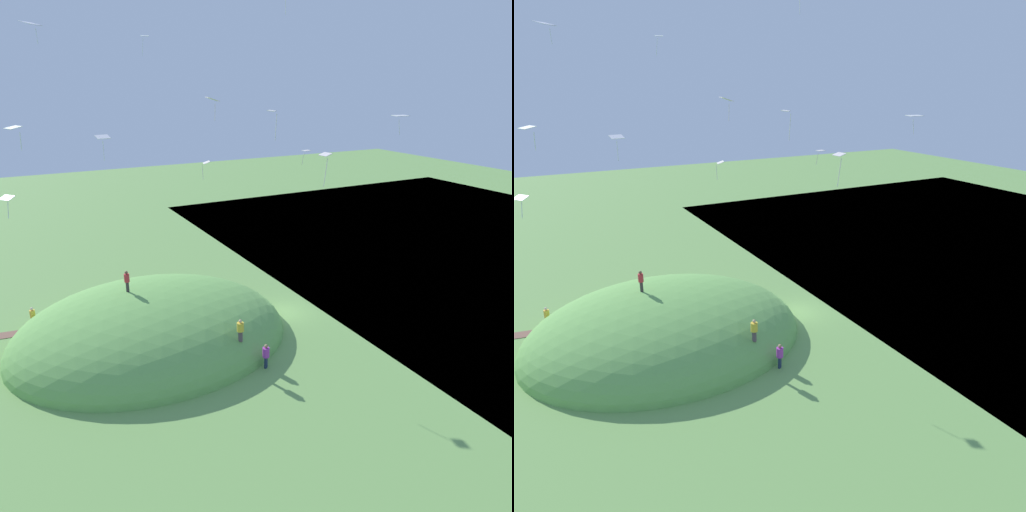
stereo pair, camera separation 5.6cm
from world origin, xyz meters
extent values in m
plane|color=#6B9A4D|center=(0.00, 0.00, 0.00)|extent=(160.00, 160.00, 0.00)
ellipsoid|color=#68A44D|center=(11.04, -0.87, 0.00)|extent=(20.71, 17.24, 7.65)
cube|color=#342C2E|center=(12.37, -1.62, 4.17)|extent=(0.21, 0.24, 0.78)
cylinder|color=red|center=(12.37, -1.62, 4.86)|extent=(0.52, 0.52, 0.62)
sphere|color=brown|center=(12.37, -1.62, 5.29)|extent=(0.23, 0.23, 0.23)
cube|color=#3A3C35|center=(18.78, -7.00, 0.40)|extent=(0.24, 0.14, 0.80)
cylinder|color=gold|center=(18.78, -7.00, 1.11)|extent=(0.44, 0.44, 0.63)
sphere|color=beige|center=(18.78, -7.00, 1.54)|extent=(0.24, 0.24, 0.24)
cube|color=#1C2A47|center=(5.44, 6.80, 0.43)|extent=(0.29, 0.26, 0.85)
cylinder|color=purple|center=(5.44, 6.80, 1.19)|extent=(0.66, 0.66, 0.67)
sphere|color=#977552|center=(5.44, 6.80, 1.65)|extent=(0.26, 0.26, 0.26)
cube|color=#54434C|center=(6.83, 5.77, 2.26)|extent=(0.27, 0.30, 0.78)
cylinder|color=gold|center=(6.83, 5.77, 2.96)|extent=(0.66, 0.66, 0.61)
sphere|color=tan|center=(6.83, 5.77, 3.38)|extent=(0.23, 0.23, 0.23)
cube|color=white|center=(5.50, -0.97, 17.17)|extent=(1.01, 1.33, 0.29)
cylinder|color=white|center=(5.46, -0.70, 16.29)|extent=(0.07, 0.11, 1.16)
cylinder|color=white|center=(-2.15, -4.14, 24.17)|extent=(0.15, 0.32, 1.92)
cube|color=white|center=(-6.70, -7.40, 12.19)|extent=(0.90, 0.70, 0.04)
cylinder|color=white|center=(-6.50, -7.64, 11.39)|extent=(0.17, 0.16, 1.18)
cube|color=white|center=(19.29, 6.47, 13.14)|extent=(0.74, 0.76, 0.18)
cylinder|color=white|center=(19.32, 6.49, 12.56)|extent=(0.13, 0.16, 0.84)
cube|color=white|center=(13.21, -0.83, 14.99)|extent=(0.95, 0.73, 0.22)
cylinder|color=white|center=(13.29, -0.54, 14.15)|extent=(0.06, 0.05, 1.25)
cube|color=silver|center=(3.35, 9.59, 14.52)|extent=(0.52, 0.72, 0.16)
cylinder|color=silver|center=(3.48, 9.88, 13.57)|extent=(0.20, 0.06, 1.55)
cube|color=white|center=(2.97, 2.90, 16.51)|extent=(0.82, 0.81, 0.08)
cylinder|color=white|center=(2.79, 3.16, 15.47)|extent=(0.15, 0.05, 1.73)
cube|color=silver|center=(-7.34, 3.91, 15.96)|extent=(1.21, 0.92, 0.06)
cylinder|color=silver|center=(-7.48, 3.74, 15.13)|extent=(0.09, 0.19, 1.10)
cube|color=silver|center=(18.31, 0.31, 15.86)|extent=(0.99, 1.17, 0.16)
cylinder|color=silver|center=(18.04, 0.58, 15.10)|extent=(0.09, 0.09, 1.02)
cube|color=white|center=(5.88, -1.56, 12.75)|extent=(0.64, 0.80, 0.19)
cylinder|color=white|center=(6.11, -1.78, 12.03)|extent=(0.06, 0.09, 1.10)
cube|color=white|center=(7.08, -11.02, 21.86)|extent=(0.78, 0.65, 0.11)
cylinder|color=white|center=(7.27, -11.20, 21.02)|extent=(0.21, 0.04, 1.33)
cube|color=white|center=(16.39, -2.64, 21.58)|extent=(1.37, 1.37, 0.22)
cylinder|color=white|center=(16.15, -2.35, 20.84)|extent=(0.07, 0.12, 0.89)
camera|label=1|loc=(19.51, 31.99, 18.25)|focal=34.47mm
camera|label=2|loc=(19.46, 32.02, 18.25)|focal=34.47mm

